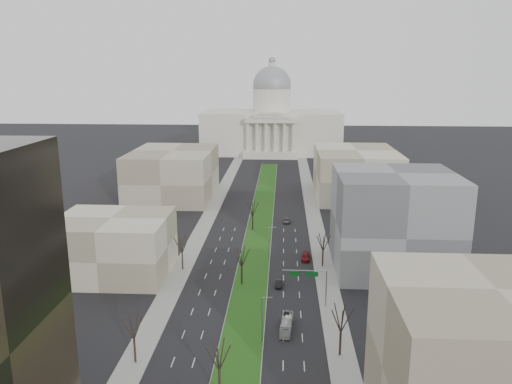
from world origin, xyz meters
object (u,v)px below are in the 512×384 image
(car_grey_near, at_px, (284,323))
(car_grey_far, at_px, (287,221))
(car_black, at_px, (279,283))
(car_red, at_px, (306,257))
(box_van, at_px, (287,324))

(car_grey_near, relative_size, car_grey_far, 0.87)
(car_grey_near, distance_m, car_grey_far, 66.60)
(car_black, distance_m, car_red, 17.93)
(car_black, xyz_separation_m, box_van, (1.66, -19.45, 0.46))
(car_red, relative_size, box_van, 0.64)
(car_grey_near, bearing_deg, box_van, -73.41)
(car_red, bearing_deg, car_black, -106.74)
(car_black, xyz_separation_m, car_grey_far, (2.02, 48.65, -0.06))
(car_grey_near, height_order, car_grey_far, car_grey_near)
(car_black, height_order, car_red, car_red)
(car_grey_near, height_order, car_black, car_black)
(car_black, distance_m, car_grey_far, 48.69)
(car_grey_near, relative_size, box_van, 0.47)
(car_black, relative_size, box_van, 0.50)
(car_black, relative_size, car_grey_far, 0.92)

